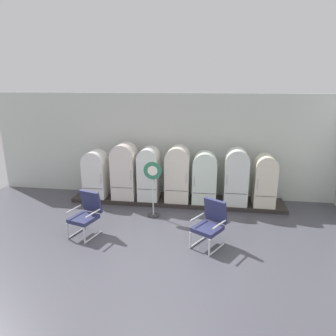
{
  "coord_description": "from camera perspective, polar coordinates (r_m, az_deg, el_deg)",
  "views": [
    {
      "loc": [
        0.94,
        -5.3,
        3.44
      ],
      "look_at": [
        -0.22,
        2.75,
        1.13
      ],
      "focal_mm": 32.18,
      "sensor_mm": 36.0,
      "label": 1
    }
  ],
  "objects": [
    {
      "name": "armchair_left",
      "position": [
        7.29,
        -15.19,
        -8.13
      ],
      "size": [
        0.72,
        0.82,
        1.03
      ],
      "color": "silver",
      "rests_on": "ground"
    },
    {
      "name": "armchair_right",
      "position": [
        6.65,
        8.06,
        -10.14
      ],
      "size": [
        0.81,
        0.87,
        1.03
      ],
      "color": "silver",
      "rests_on": "ground"
    },
    {
      "name": "refrigerator_3",
      "position": [
        8.64,
        1.84,
        -0.78
      ],
      "size": [
        0.69,
        0.71,
        1.6
      ],
      "color": "silver",
      "rests_on": "display_plinth"
    },
    {
      "name": "display_plinth",
      "position": [
        9.03,
        1.64,
        -6.13
      ],
      "size": [
        6.2,
        0.95,
        0.12
      ],
      "primitive_type": "cube",
      "color": "#2D2724",
      "rests_on": "ground"
    },
    {
      "name": "ground",
      "position": [
        6.4,
        -1.62,
        -16.91
      ],
      "size": [
        12.0,
        10.0,
        0.05
      ],
      "primitive_type": "cube",
      "color": "#45454E"
    },
    {
      "name": "refrigerator_0",
      "position": [
        9.23,
        -13.53,
        -0.84
      ],
      "size": [
        0.66,
        0.65,
        1.41
      ],
      "color": "white",
      "rests_on": "display_plinth"
    },
    {
      "name": "back_wall",
      "position": [
        9.2,
        2.17,
        4.25
      ],
      "size": [
        11.76,
        0.12,
        3.15
      ],
      "color": "silver",
      "rests_on": "ground"
    },
    {
      "name": "refrigerator_5",
      "position": [
        8.6,
        12.78,
        -1.31
      ],
      "size": [
        0.65,
        0.66,
        1.58
      ],
      "color": "silver",
      "rests_on": "display_plinth"
    },
    {
      "name": "sign_stand",
      "position": [
        7.88,
        -2.88,
        -4.11
      ],
      "size": [
        0.47,
        0.32,
        1.5
      ],
      "color": "#2D2D30",
      "rests_on": "ground"
    },
    {
      "name": "refrigerator_2",
      "position": [
        8.77,
        -3.65,
        -0.74
      ],
      "size": [
        0.59,
        0.7,
        1.54
      ],
      "color": "white",
      "rests_on": "display_plinth"
    },
    {
      "name": "refrigerator_1",
      "position": [
        8.94,
        -8.24,
        -0.24
      ],
      "size": [
        0.68,
        0.71,
        1.64
      ],
      "color": "silver",
      "rests_on": "display_plinth"
    },
    {
      "name": "refrigerator_6",
      "position": [
        8.73,
        17.86,
        -1.98
      ],
      "size": [
        0.58,
        0.66,
        1.44
      ],
      "color": "beige",
      "rests_on": "display_plinth"
    },
    {
      "name": "refrigerator_4",
      "position": [
        8.57,
        6.96,
        -1.53
      ],
      "size": [
        0.67,
        0.61,
        1.48
      ],
      "color": "silver",
      "rests_on": "display_plinth"
    }
  ]
}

